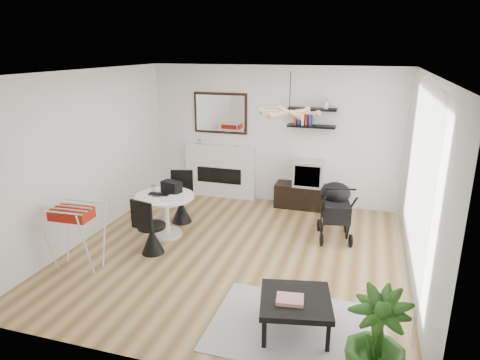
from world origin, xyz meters
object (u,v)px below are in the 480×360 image
(drying_rack, at_px, (77,235))
(stroller, at_px, (335,212))
(fireplace, at_px, (220,165))
(crt_tv, at_px, (309,173))
(tv_console, at_px, (307,196))
(potted_plant, at_px, (376,341))
(dining_table, at_px, (165,209))
(coffee_table, at_px, (296,302))

(drying_rack, relative_size, stroller, 0.93)
(fireplace, height_order, crt_tv, fireplace)
(tv_console, relative_size, crt_tv, 2.22)
(stroller, distance_m, potted_plant, 3.31)
(tv_console, relative_size, drying_rack, 1.32)
(fireplace, relative_size, dining_table, 2.23)
(tv_console, height_order, potted_plant, potted_plant)
(stroller, height_order, coffee_table, stroller)
(fireplace, height_order, potted_plant, fireplace)
(tv_console, bearing_deg, dining_table, -136.33)
(drying_rack, relative_size, potted_plant, 0.95)
(coffee_table, relative_size, potted_plant, 0.91)
(tv_console, distance_m, coffee_table, 3.87)
(crt_tv, height_order, coffee_table, crt_tv)
(coffee_table, bearing_deg, drying_rack, 170.69)
(dining_table, relative_size, coffee_table, 1.07)
(tv_console, bearing_deg, coffee_table, -83.58)
(tv_console, xyz_separation_m, drying_rack, (-2.76, -3.32, 0.26))
(drying_rack, distance_m, potted_plant, 4.18)
(stroller, xyz_separation_m, potted_plant, (0.64, -3.24, 0.06))
(crt_tv, distance_m, dining_table, 2.87)
(fireplace, height_order, drying_rack, fireplace)
(drying_rack, distance_m, coffee_table, 3.24)
(fireplace, xyz_separation_m, crt_tv, (1.86, -0.15, 0.03))
(tv_console, relative_size, coffee_table, 1.38)
(drying_rack, xyz_separation_m, stroller, (3.39, 2.11, -0.06))
(crt_tv, xyz_separation_m, drying_rack, (-2.77, -3.32, -0.21))
(coffee_table, bearing_deg, potted_plant, -36.31)
(drying_rack, xyz_separation_m, potted_plant, (4.02, -1.13, 0.00))
(dining_table, height_order, coffee_table, dining_table)
(coffee_table, distance_m, potted_plant, 1.04)
(coffee_table, bearing_deg, tv_console, 96.42)
(tv_console, bearing_deg, crt_tv, -17.77)
(dining_table, height_order, stroller, stroller)
(dining_table, height_order, drying_rack, drying_rack)
(drying_rack, bearing_deg, coffee_table, -11.49)
(tv_console, bearing_deg, potted_plant, -74.18)
(dining_table, bearing_deg, stroller, 15.76)
(fireplace, xyz_separation_m, stroller, (2.47, -1.36, -0.25))
(tv_console, xyz_separation_m, potted_plant, (1.26, -4.46, 0.26))
(stroller, bearing_deg, dining_table, -175.26)
(stroller, bearing_deg, fireplace, 140.14)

